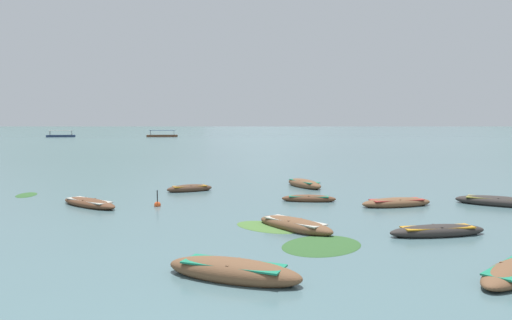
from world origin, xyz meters
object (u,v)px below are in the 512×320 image
Objects in this scene: rowboat_7 at (295,225)px; rowboat_8 at (89,203)px; rowboat_2 at (309,199)px; ferry_1 at (61,136)px; rowboat_9 at (190,189)px; rowboat_5 at (396,203)px; rowboat_0 at (437,231)px; rowboat_6 at (304,184)px; mooring_buoy at (157,204)px; ferry_0 at (162,136)px; rowboat_4 at (499,202)px; rowboat_1 at (233,271)px.

rowboat_8 is (-11.02, 5.01, -0.03)m from rowboat_7.
rowboat_2 is 155.64m from ferry_1.
rowboat_7 reaches higher than rowboat_9.
rowboat_0 is at bearing -89.43° from rowboat_5.
mooring_buoy reaches higher than rowboat_6.
mooring_buoy is at bearing 3.37° from rowboat_8.
mooring_buoy is (-8.21, -8.47, -0.12)m from rowboat_6.
rowboat_8 is (-16.60, -1.08, -0.02)m from rowboat_5.
rowboat_7 is at bearing -24.46° from rowboat_8.
ferry_1 is at bearing 119.23° from rowboat_9.
ferry_0 reaches higher than rowboat_9.
ferry_1 is at bearing 124.06° from rowboat_4.
mooring_buoy is (-8.24, -2.18, -0.06)m from rowboat_2.
rowboat_6 is (2.75, 20.14, -0.01)m from rowboat_1.
ferry_0 is at bearing 111.93° from rowboat_4.
rowboat_0 is 17.60m from rowboat_8.
rowboat_1 is at bearing -51.38° from rowboat_8.
rowboat_5 is (7.45, 12.53, -0.04)m from rowboat_1.
rowboat_2 is 0.72× the size of rowboat_8.
rowboat_1 is 0.95× the size of rowboat_4.
rowboat_5 reaches higher than rowboat_8.
rowboat_5 is 8.94m from rowboat_6.
rowboat_6 is at bearing 45.90° from mooring_buoy.
rowboat_4 is at bearing 52.93° from rowboat_0.
rowboat_5 is (-0.07, 6.75, 0.01)m from rowboat_0.
ferry_1 is at bearing 117.76° from rowboat_1.
ferry_0 is 144.48m from mooring_buoy.
rowboat_8 is at bearing -63.28° from ferry_1.
rowboat_8 is (-22.25, -1.72, -0.03)m from rowboat_4.
rowboat_1 is at bearing -101.39° from rowboat_2.
rowboat_9 reaches higher than rowboat_2.
rowboat_1 reaches higher than rowboat_8.
rowboat_6 is 4.14× the size of mooring_buoy.
ferry_1 is (-84.93, 134.66, 0.26)m from rowboat_5.
rowboat_0 is 6.75m from rowboat_5.
rowboat_1 is at bearing -74.35° from rowboat_9.
rowboat_0 is 9.26m from rowboat_4.
rowboat_8 is 0.43× the size of ferry_1.
rowboat_9 is at bearing 105.65° from rowboat_1.
ferry_1 is 10.25× the size of mooring_buoy.
rowboat_8 is 0.38× the size of ferry_0.
rowboat_2 is 7.46m from rowboat_7.
rowboat_5 is 4.32× the size of mooring_buoy.
rowboat_8 is 1.37× the size of rowboat_9.
rowboat_4 is 18.50m from rowboat_9.
rowboat_1 is 18.13m from rowboat_9.
mooring_buoy reaches higher than rowboat_7.
rowboat_0 is 14.24m from mooring_buoy.
rowboat_6 is 13.73m from rowboat_7.
rowboat_0 is at bearing -59.62° from rowboat_2.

